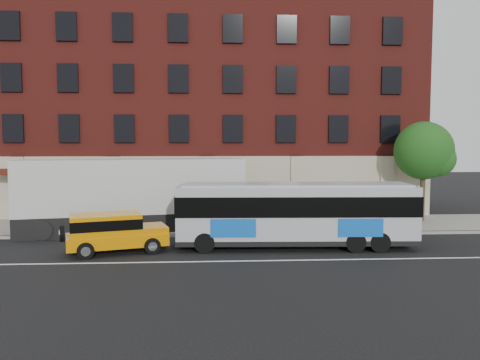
{
  "coord_description": "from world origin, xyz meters",
  "views": [
    {
      "loc": [
        0.35,
        -19.7,
        5.07
      ],
      "look_at": [
        1.84,
        5.5,
        3.09
      ],
      "focal_mm": 36.09,
      "sensor_mm": 36.0,
      "label": 1
    }
  ],
  "objects": [
    {
      "name": "city_bus",
      "position": [
        4.38,
        2.97,
        1.71
      ],
      "size": [
        11.43,
        2.88,
        3.11
      ],
      "color": "#A5A8AF",
      "rests_on": "ground"
    },
    {
      "name": "street_tree",
      "position": [
        13.54,
        9.48,
        4.41
      ],
      "size": [
        3.6,
        3.6,
        6.2
      ],
      "color": "#37281B",
      "rests_on": "sidewalk"
    },
    {
      "name": "sidewalk",
      "position": [
        0.0,
        9.0,
        0.07
      ],
      "size": [
        60.0,
        6.0,
        0.15
      ],
      "primitive_type": "cube",
      "color": "#99958B",
      "rests_on": "ground"
    },
    {
      "name": "ground",
      "position": [
        0.0,
        0.0,
        0.0
      ],
      "size": [
        120.0,
        120.0,
        0.0
      ],
      "primitive_type": "plane",
      "color": "black",
      "rests_on": "ground"
    },
    {
      "name": "sign_pole",
      "position": [
        -8.5,
        6.15,
        1.45
      ],
      "size": [
        0.3,
        0.2,
        2.5
      ],
      "color": "slate",
      "rests_on": "ground"
    },
    {
      "name": "kerb",
      "position": [
        0.0,
        6.0,
        0.07
      ],
      "size": [
        60.0,
        0.25,
        0.15
      ],
      "primitive_type": "cube",
      "color": "#99958B",
      "rests_on": "ground"
    },
    {
      "name": "lane_line",
      "position": [
        0.0,
        0.5,
        0.01
      ],
      "size": [
        60.0,
        0.12,
        0.01
      ],
      "primitive_type": "cube",
      "color": "white",
      "rests_on": "ground"
    },
    {
      "name": "shipping_container",
      "position": [
        -4.04,
        7.49,
        2.04
      ],
      "size": [
        12.62,
        4.63,
        4.12
      ],
      "color": "black",
      "rests_on": "ground"
    },
    {
      "name": "yellow_suv",
      "position": [
        -4.21,
        2.42,
        1.04
      ],
      "size": [
        4.88,
        3.08,
        1.82
      ],
      "color": "orange",
      "rests_on": "ground"
    },
    {
      "name": "building",
      "position": [
        -0.01,
        16.92,
        7.58
      ],
      "size": [
        30.0,
        12.1,
        15.0
      ],
      "color": "maroon",
      "rests_on": "sidewalk"
    }
  ]
}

